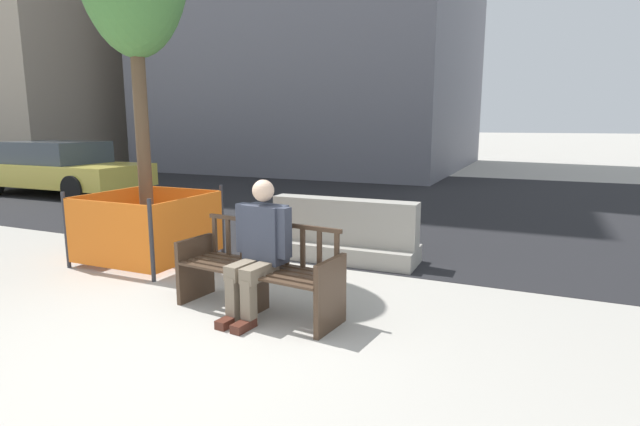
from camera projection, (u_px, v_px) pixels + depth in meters
ground_plane at (175, 349)px, 4.12m from camera, size 200.00×200.00×0.00m
street_asphalt at (418, 201)px, 11.93m from camera, size 120.00×12.00×0.01m
street_bench at (259, 273)px, 4.86m from camera, size 1.74×0.71×0.88m
seated_person at (259, 246)px, 4.74m from camera, size 0.59×0.75×1.31m
jersey_barrier_centre at (344, 235)px, 6.75m from camera, size 2.01×0.71×0.84m
construction_fence at (148, 225)px, 6.70m from camera, size 1.45×1.45×0.99m
car_taxi_near at (60, 168)px, 12.95m from camera, size 4.67×2.08×1.37m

